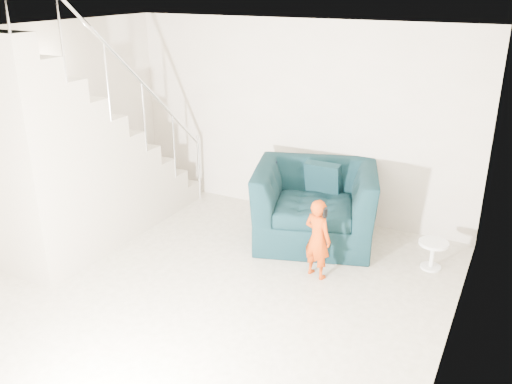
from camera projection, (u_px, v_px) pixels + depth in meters
floor at (191, 302)px, 5.70m from camera, size 5.50×5.50×0.00m
ceiling at (178, 36)px, 4.71m from camera, size 5.50×5.50×0.00m
back_wall at (298, 120)px, 7.48m from camera, size 5.00×0.00×5.00m
left_wall at (6, 147)px, 6.27m from camera, size 0.00×5.50×5.50m
right_wall at (457, 234)px, 4.14m from camera, size 0.00×5.50×5.50m
armchair at (315, 204)px, 6.90m from camera, size 1.84×1.71×0.98m
toddler at (318, 239)px, 6.04m from camera, size 0.39×0.32×0.94m
side_table at (433, 251)px, 6.28m from camera, size 0.34×0.34×0.34m
staircase at (77, 173)px, 6.66m from camera, size 1.02×3.03×3.62m
cushion at (323, 179)px, 7.07m from camera, size 0.46×0.22×0.46m
throw at (266, 189)px, 7.05m from camera, size 0.06×0.55×0.62m
phone at (325, 213)px, 5.83m from camera, size 0.04×0.05×0.10m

